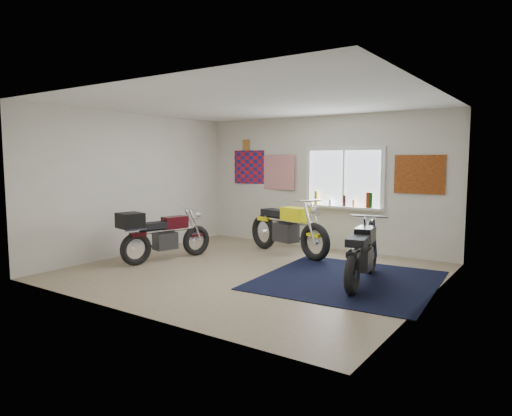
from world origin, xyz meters
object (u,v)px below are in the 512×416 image
Objects in this scene: navy_rug at (348,280)px; yellow_triumph at (287,230)px; black_chrome_bike at (362,255)px; maroon_tourer at (160,235)px.

yellow_triumph reaches higher than navy_rug.
black_chrome_bike reaches higher than maroon_tourer.
maroon_tourer is (-1.56, -1.82, 0.00)m from yellow_triumph.
black_chrome_bike is 3.59m from maroon_tourer.
yellow_triumph is at bearing 48.98° from black_chrome_bike.
black_chrome_bike is at bearing -13.74° from yellow_triumph.
black_chrome_bike is at bearing -8.55° from navy_rug.
maroon_tourer is at bearing -113.13° from yellow_triumph.
yellow_triumph is at bearing 146.31° from navy_rug.
navy_rug is 2.15m from yellow_triumph.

